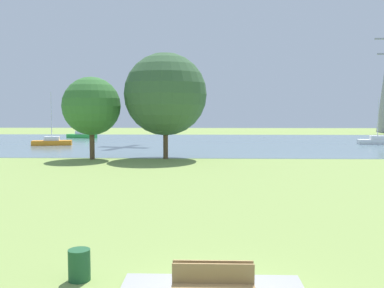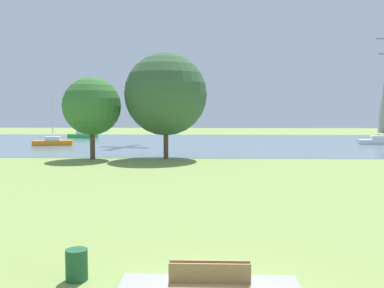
{
  "view_description": "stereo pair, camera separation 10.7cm",
  "coord_description": "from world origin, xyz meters",
  "px_view_note": "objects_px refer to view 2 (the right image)",
  "views": [
    {
      "loc": [
        -0.17,
        -9.38,
        4.31
      ],
      "look_at": [
        -1.14,
        21.67,
        1.96
      ],
      "focal_mm": 40.8,
      "sensor_mm": 36.0,
      "label": 1
    },
    {
      "loc": [
        -0.07,
        -9.37,
        4.31
      ],
      "look_at": [
        -1.14,
        21.67,
        1.96
      ],
      "focal_mm": 40.8,
      "sensor_mm": 36.0,
      "label": 2
    }
  ],
  "objects_px": {
    "bench_facing_water": "(210,280)",
    "sailboat_white": "(378,141)",
    "litter_bin": "(77,265)",
    "sailboat_green": "(83,135)",
    "tree_east_near": "(92,106)",
    "tree_east_far": "(166,94)",
    "sailboat_orange": "(53,142)"
  },
  "relations": [
    {
      "from": "bench_facing_water",
      "to": "sailboat_white",
      "type": "bearing_deg",
      "value": 65.02
    },
    {
      "from": "litter_bin",
      "to": "sailboat_green",
      "type": "height_order",
      "value": "sailboat_green"
    },
    {
      "from": "litter_bin",
      "to": "tree_east_near",
      "type": "bearing_deg",
      "value": 104.01
    },
    {
      "from": "tree_east_far",
      "to": "sailboat_white",
      "type": "bearing_deg",
      "value": 34.53
    },
    {
      "from": "bench_facing_water",
      "to": "tree_east_far",
      "type": "relative_size",
      "value": 0.19
    },
    {
      "from": "sailboat_green",
      "to": "sailboat_orange",
      "type": "bearing_deg",
      "value": -88.12
    },
    {
      "from": "bench_facing_water",
      "to": "sailboat_orange",
      "type": "relative_size",
      "value": 0.27
    },
    {
      "from": "litter_bin",
      "to": "sailboat_orange",
      "type": "bearing_deg",
      "value": 110.4
    },
    {
      "from": "litter_bin",
      "to": "tree_east_near",
      "type": "relative_size",
      "value": 0.11
    },
    {
      "from": "litter_bin",
      "to": "tree_east_far",
      "type": "relative_size",
      "value": 0.08
    },
    {
      "from": "sailboat_white",
      "to": "litter_bin",
      "type": "bearing_deg",
      "value": -118.8
    },
    {
      "from": "litter_bin",
      "to": "sailboat_orange",
      "type": "relative_size",
      "value": 0.12
    },
    {
      "from": "sailboat_green",
      "to": "tree_east_near",
      "type": "xyz_separation_m",
      "value": [
        9.64,
        -30.39,
        4.29
      ]
    },
    {
      "from": "sailboat_green",
      "to": "sailboat_orange",
      "type": "distance_m",
      "value": 14.93
    },
    {
      "from": "bench_facing_water",
      "to": "tree_east_far",
      "type": "bearing_deg",
      "value": 97.29
    },
    {
      "from": "litter_bin",
      "to": "sailboat_green",
      "type": "xyz_separation_m",
      "value": [
        -16.58,
        58.2,
        0.05
      ]
    },
    {
      "from": "sailboat_white",
      "to": "tree_east_near",
      "type": "relative_size",
      "value": 0.83
    },
    {
      "from": "sailboat_green",
      "to": "tree_east_far",
      "type": "relative_size",
      "value": 0.66
    },
    {
      "from": "sailboat_white",
      "to": "tree_east_near",
      "type": "distance_m",
      "value": 37.59
    },
    {
      "from": "sailboat_orange",
      "to": "bench_facing_water",
      "type": "bearing_deg",
      "value": -66.3
    },
    {
      "from": "sailboat_white",
      "to": "sailboat_orange",
      "type": "bearing_deg",
      "value": -175.78
    },
    {
      "from": "litter_bin",
      "to": "sailboat_white",
      "type": "relative_size",
      "value": 0.13
    },
    {
      "from": "bench_facing_water",
      "to": "litter_bin",
      "type": "height_order",
      "value": "bench_facing_water"
    },
    {
      "from": "tree_east_near",
      "to": "bench_facing_water",
      "type": "bearing_deg",
      "value": -70.35
    },
    {
      "from": "bench_facing_water",
      "to": "sailboat_white",
      "type": "xyz_separation_m",
      "value": [
        22.1,
        47.43,
        -0.02
      ]
    },
    {
      "from": "bench_facing_water",
      "to": "sailboat_white",
      "type": "relative_size",
      "value": 0.3
    },
    {
      "from": "bench_facing_water",
      "to": "sailboat_orange",
      "type": "distance_m",
      "value": 48.44
    },
    {
      "from": "sailboat_orange",
      "to": "tree_east_near",
      "type": "distance_m",
      "value": 18.47
    },
    {
      "from": "litter_bin",
      "to": "tree_east_far",
      "type": "height_order",
      "value": "tree_east_far"
    },
    {
      "from": "tree_east_near",
      "to": "sailboat_orange",
      "type": "bearing_deg",
      "value": 120.61
    },
    {
      "from": "bench_facing_water",
      "to": "tree_east_far",
      "type": "xyz_separation_m",
      "value": [
        -3.79,
        29.61,
        5.34
      ]
    },
    {
      "from": "bench_facing_water",
      "to": "sailboat_orange",
      "type": "bearing_deg",
      "value": 113.7
    }
  ]
}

